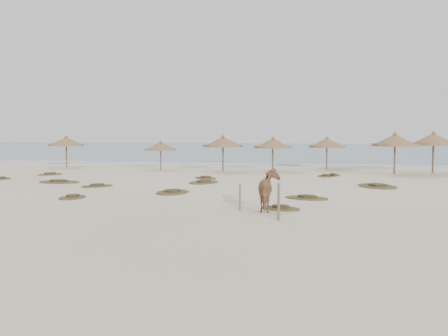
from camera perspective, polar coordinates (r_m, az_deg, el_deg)
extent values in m
plane|color=beige|center=(22.83, -7.02, -3.52)|extent=(160.00, 160.00, 0.00)
cube|color=#265074|center=(96.74, 7.50, 2.21)|extent=(200.00, 100.00, 0.01)
cube|color=white|center=(48.07, 3.05, 0.45)|extent=(70.00, 0.60, 0.01)
cylinder|color=brown|center=(46.14, -17.56, 1.44)|extent=(0.12, 0.12, 2.13)
cylinder|color=olive|center=(46.11, -17.58, 2.53)|extent=(3.72, 3.72, 0.18)
cone|color=olive|center=(46.10, -17.59, 2.95)|extent=(3.60, 3.60, 0.76)
cone|color=olive|center=(46.10, -17.60, 3.51)|extent=(0.36, 0.36, 0.22)
cylinder|color=brown|center=(41.10, -7.24, 1.08)|extent=(0.10, 0.10, 1.81)
cylinder|color=olive|center=(41.07, -7.25, 2.13)|extent=(3.18, 3.18, 0.16)
cone|color=olive|center=(41.06, -7.25, 2.53)|extent=(3.07, 3.07, 0.65)
cone|color=olive|center=(41.05, -7.26, 3.07)|extent=(0.31, 0.31, 0.19)
cylinder|color=brown|center=(38.91, -0.12, 1.22)|extent=(0.12, 0.12, 2.17)
cylinder|color=olive|center=(38.88, -0.12, 2.54)|extent=(3.21, 3.21, 0.19)
cone|color=olive|center=(38.87, -0.12, 3.04)|extent=(3.10, 3.10, 0.78)
cone|color=olive|center=(38.87, -0.12, 3.73)|extent=(0.37, 0.37, 0.23)
cylinder|color=brown|center=(39.21, 5.59, 1.14)|extent=(0.12, 0.12, 2.07)
cylinder|color=olive|center=(39.18, 5.60, 2.40)|extent=(3.44, 3.44, 0.18)
cone|color=olive|center=(39.17, 5.60, 2.87)|extent=(3.32, 3.32, 0.74)
cone|color=olive|center=(39.16, 5.61, 3.52)|extent=(0.36, 0.36, 0.22)
cylinder|color=brown|center=(41.63, 11.66, 1.25)|extent=(0.12, 0.12, 2.07)
cylinder|color=olive|center=(41.60, 11.68, 2.43)|extent=(3.61, 3.61, 0.18)
cone|color=olive|center=(41.59, 11.69, 2.88)|extent=(3.49, 3.49, 0.74)
cone|color=olive|center=(41.59, 11.69, 3.49)|extent=(0.36, 0.36, 0.22)
cylinder|color=brown|center=(38.26, 18.92, 1.07)|extent=(0.13, 0.13, 2.33)
cylinder|color=olive|center=(38.23, 18.95, 2.52)|extent=(3.53, 3.53, 0.20)
cone|color=olive|center=(38.22, 18.96, 3.07)|extent=(3.41, 3.41, 0.83)
cone|color=olive|center=(38.22, 18.98, 3.82)|extent=(0.40, 0.40, 0.24)
cylinder|color=brown|center=(40.10, 22.78, 1.14)|extent=(0.14, 0.14, 2.38)
cylinder|color=olive|center=(40.06, 22.82, 2.55)|extent=(4.35, 4.35, 0.20)
cone|color=olive|center=(40.06, 22.83, 3.09)|extent=(4.20, 4.20, 0.85)
cone|color=olive|center=(40.06, 22.85, 3.82)|extent=(0.41, 0.41, 0.25)
imported|color=#906541|center=(19.24, 5.23, -2.52)|extent=(1.08, 1.98, 1.60)
cylinder|color=#5F5847|center=(17.15, 6.26, -3.86)|extent=(0.11, 0.11, 1.28)
cylinder|color=#5F5847|center=(19.18, 1.83, -3.39)|extent=(0.08, 0.08, 1.02)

